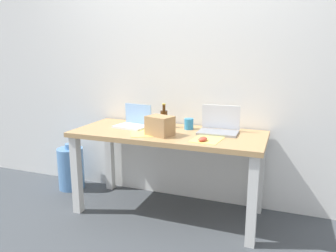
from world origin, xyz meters
TOP-DOWN VIEW (x-y plane):
  - ground_plane at (0.00, 0.00)m, footprint 8.00×8.00m
  - back_wall at (0.00, 0.40)m, footprint 5.20×0.08m
  - desk at (0.00, 0.00)m, footprint 1.62×0.68m
  - laptop_left at (-0.36, 0.07)m, footprint 0.32×0.27m
  - laptop_right at (0.41, 0.12)m, footprint 0.33×0.23m
  - beer_bottle at (-0.10, 0.15)m, footprint 0.06×0.06m
  - computer_mouse at (0.35, -0.20)m, footprint 0.07×0.11m
  - cardboard_box at (-0.02, -0.14)m, footprint 0.24×0.21m
  - coffee_mug at (0.14, 0.16)m, footprint 0.08×0.08m
  - paper_yellow_folder at (-0.18, -0.11)m, footprint 0.33×0.36m
  - paper_sheet_front_right at (0.38, -0.12)m, footprint 0.24×0.31m
  - water_cooler_jug at (-1.14, 0.14)m, footprint 0.27×0.27m

SIDE VIEW (x-z plane):
  - ground_plane at x=0.00m, z-range 0.00..0.00m
  - water_cooler_jug at x=-1.14m, z-range -0.02..0.46m
  - desk at x=0.00m, z-range 0.26..1.00m
  - paper_yellow_folder at x=-0.18m, z-range 0.74..0.74m
  - paper_sheet_front_right at x=0.38m, z-range 0.74..0.74m
  - computer_mouse at x=0.35m, z-range 0.74..0.77m
  - laptop_left at x=-0.36m, z-range 0.68..0.88m
  - coffee_mug at x=0.14m, z-range 0.74..0.83m
  - laptop_right at x=0.41m, z-range 0.68..0.90m
  - cardboard_box at x=-0.02m, z-range 0.74..0.90m
  - beer_bottle at x=-0.10m, z-range 0.72..0.93m
  - back_wall at x=0.00m, z-range 0.00..2.60m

